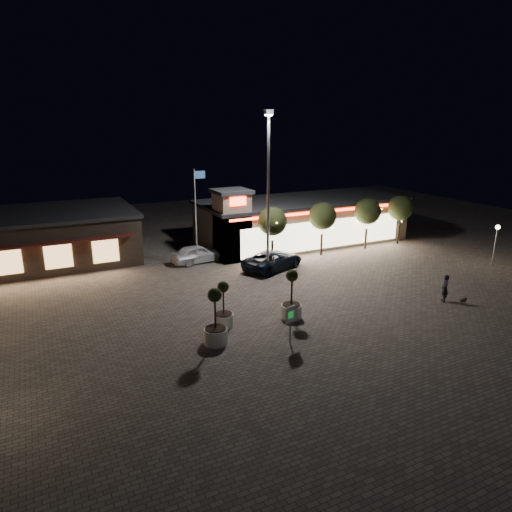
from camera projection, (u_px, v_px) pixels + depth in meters
name	position (u px, v px, depth m)	size (l,w,h in m)	color
ground	(299.00, 319.00, 27.84)	(90.00, 90.00, 0.00)	#6E6359
retail_building	(299.00, 220.00, 44.84)	(20.40, 8.40, 6.10)	tan
restaurant_building	(34.00, 237.00, 38.49)	(16.40, 11.00, 4.30)	#382D23
floodlight_pole	(268.00, 186.00, 33.58)	(0.60, 0.40, 12.38)	gray
flagpole	(197.00, 209.00, 36.87)	(0.95, 0.10, 8.00)	white
lamp_post_east	(496.00, 237.00, 37.32)	(0.36, 0.36, 3.48)	gray
string_tree_a	(272.00, 221.00, 37.99)	(2.42, 2.42, 4.79)	#332319
string_tree_b	(323.00, 216.00, 40.10)	(2.42, 2.42, 4.79)	#332319
string_tree_c	(368.00, 211.00, 42.21)	(2.42, 2.42, 4.79)	#332319
string_tree_d	(401.00, 208.00, 43.91)	(2.42, 2.42, 4.79)	#332319
pickup_truck	(273.00, 260.00, 37.07)	(2.55, 5.54, 1.54)	black
white_sedan	(198.00, 254.00, 38.75)	(1.83, 4.54, 1.55)	white
pedestrian	(445.00, 288.00, 30.24)	(0.68, 0.44, 1.86)	black
dog	(464.00, 300.00, 29.96)	(0.56, 0.22, 0.30)	#59514C
planter_left	(224.00, 312.00, 26.58)	(1.14, 1.14, 2.79)	white
planter_mid	(216.00, 327.00, 24.46)	(1.29, 1.29, 3.18)	white
planter_right	(291.00, 303.00, 27.71)	(1.26, 1.26, 3.10)	white
valet_sign	(290.00, 318.00, 24.35)	(0.70, 0.24, 2.14)	gray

